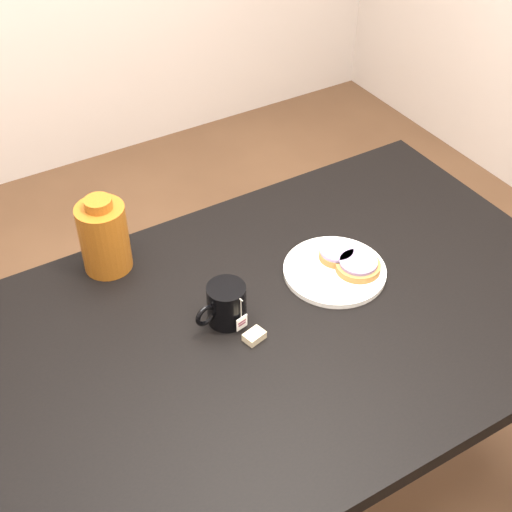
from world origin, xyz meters
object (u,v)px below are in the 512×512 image
bagel_front (358,265)px  mug (226,304)px  bagel_package (104,236)px  plate (335,270)px  table (286,341)px  teabag_pouch (254,336)px  bagel_back (336,254)px

bagel_front → mug: (-0.34, 0.03, 0.02)m
mug → bagel_package: bagel_package is taller
mug → plate: bearing=-11.3°
table → teabag_pouch: teabag_pouch is taller
table → plate: 0.21m
plate → teabag_pouch: same height
table → bagel_back: bagel_back is taller
table → teabag_pouch: bearing=-167.3°
bagel_back → bagel_package: 0.55m
bagel_back → teabag_pouch: bagel_back is taller
bagel_package → bagel_front: bearing=-33.7°
table → bagel_package: 0.49m
plate → table: bearing=-160.3°
bagel_package → teabag_pouch: bearing=-65.2°
mug → table: bearing=-37.5°
bagel_front → teabag_pouch: 0.32m
table → teabag_pouch: (-0.10, -0.02, 0.09)m
table → bagel_back: size_ratio=15.12×
table → plate: size_ratio=5.71×
table → teabag_pouch: size_ratio=31.11×
table → plate: (0.17, 0.06, 0.09)m
table → mug: (-0.12, 0.06, 0.13)m
bagel_front → mug: size_ratio=0.98×
plate → bagel_back: (0.03, 0.03, 0.02)m
bagel_front → bagel_package: size_ratio=0.68×
plate → teabag_pouch: bearing=-162.8°
table → bagel_package: (-0.28, 0.36, 0.17)m
mug → teabag_pouch: 0.09m
bagel_back → bagel_package: (-0.48, 0.27, 0.06)m
bagel_back → bagel_package: bagel_package is taller
teabag_pouch → bagel_back: bearing=21.1°
teabag_pouch → bagel_package: 0.43m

